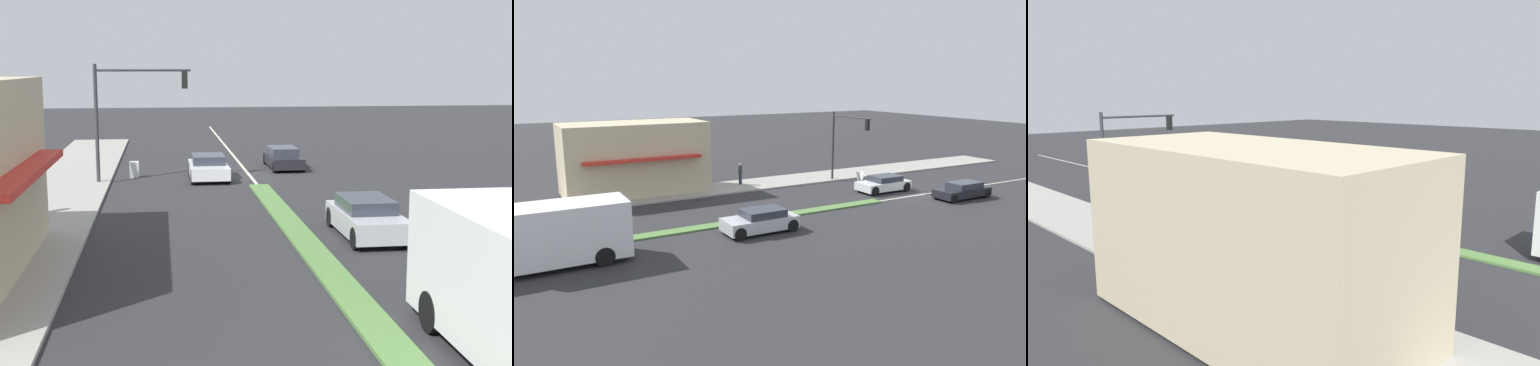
# 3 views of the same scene
# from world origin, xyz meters

# --- Properties ---
(ground_plane) EXTENTS (160.00, 160.00, 0.00)m
(ground_plane) POSITION_xyz_m (0.00, 18.00, 0.00)
(ground_plane) COLOR #2B2B2D
(sidewalk_right) EXTENTS (4.00, 73.00, 0.12)m
(sidewalk_right) POSITION_xyz_m (9.00, 18.50, 0.06)
(sidewalk_right) COLOR #9E9B93
(sidewalk_right) RESTS_ON ground
(lane_marking_center) EXTENTS (0.16, 60.00, 0.01)m
(lane_marking_center) POSITION_xyz_m (0.00, 0.00, 0.00)
(lane_marking_center) COLOR beige
(lane_marking_center) RESTS_ON ground
(building_corner_store) EXTENTS (5.40, 10.14, 5.15)m
(building_corner_store) POSITION_xyz_m (10.63, 17.96, 2.70)
(building_corner_store) COLOR #C6B793
(building_corner_store) RESTS_ON sidewalk_right
(traffic_signal_main) EXTENTS (4.59, 0.34, 5.60)m
(traffic_signal_main) POSITION_xyz_m (6.12, 2.32, 3.90)
(traffic_signal_main) COLOR #333338
(traffic_signal_main) RESTS_ON sidewalk_right
(pedestrian) EXTENTS (0.34, 0.34, 1.71)m
(pedestrian) POSITION_xyz_m (9.42, 9.98, 1.02)
(pedestrian) COLOR #282D42
(pedestrian) RESTS_ON sidewalk_right
(warning_aframe_sign) EXTENTS (0.45, 0.53, 0.84)m
(warning_aframe_sign) POSITION_xyz_m (5.91, 0.68, 0.43)
(warning_aframe_sign) COLOR silver
(warning_aframe_sign) RESTS_ON ground
(van_white) EXTENTS (1.89, 4.01, 1.21)m
(van_white) POSITION_xyz_m (2.20, 1.49, 0.60)
(van_white) COLOR silver
(van_white) RESTS_ON ground
(sedan_dark) EXTENTS (1.72, 4.23, 1.15)m
(sedan_dark) POSITION_xyz_m (-2.20, -1.95, 0.56)
(sedan_dark) COLOR black
(sedan_dark) RESTS_ON ground
(sedan_silver) EXTENTS (1.85, 4.15, 1.29)m
(sedan_silver) POSITION_xyz_m (-2.20, 14.41, 0.64)
(sedan_silver) COLOR #B7BABF
(sedan_silver) RESTS_ON ground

